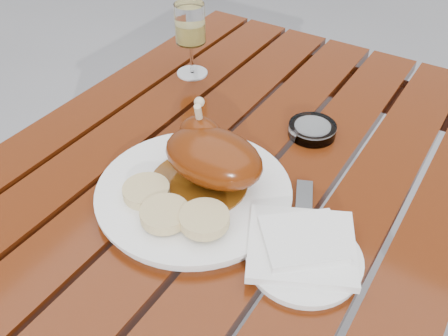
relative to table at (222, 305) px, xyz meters
The scene contains 10 objects.
table is the anchor object (origin of this frame).
dinner_plate 0.39m from the table, 97.00° to the right, with size 0.32×0.32×0.02m, color white.
roast_duck 0.44m from the table, 89.57° to the right, with size 0.18×0.16×0.12m.
bread_dumplings 0.43m from the table, 91.98° to the right, with size 0.19×0.10×0.02m.
wine_glass 0.58m from the table, 132.93° to the left, with size 0.07×0.07×0.16m, color #DBCA63.
side_plate 0.44m from the table, 25.69° to the right, with size 0.17×0.17×0.01m, color white.
napkin 0.45m from the table, 24.41° to the right, with size 0.15×0.14×0.01m, color white.
ashtray 0.44m from the table, 67.53° to the left, with size 0.09×0.09×0.02m, color #B2B7BC.
fork 0.39m from the table, 162.81° to the right, with size 0.02×0.20×0.01m, color gray.
knife 0.42m from the table, 18.65° to the right, with size 0.02×0.20×0.01m, color gray.
Camera 1 is at (0.35, -0.55, 1.31)m, focal length 40.00 mm.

